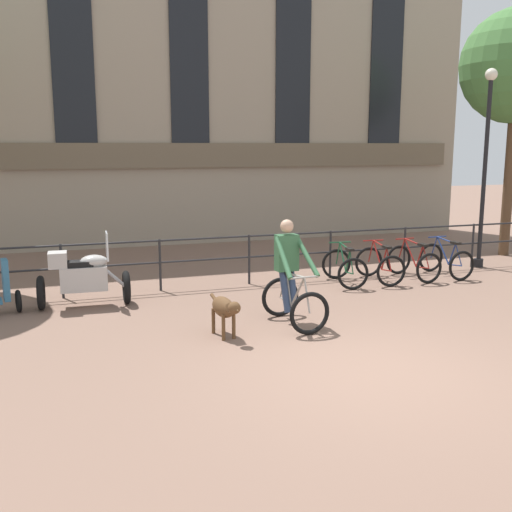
# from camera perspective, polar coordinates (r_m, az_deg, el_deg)

# --- Properties ---
(ground_plane) EXTENTS (60.00, 60.00, 0.00)m
(ground_plane) POSITION_cam_1_polar(r_m,az_deg,el_deg) (8.09, 10.92, -10.62)
(ground_plane) COLOR #7A5B4C
(canal_railing) EXTENTS (15.05, 0.05, 1.05)m
(canal_railing) POSITION_cam_1_polar(r_m,az_deg,el_deg) (12.53, -0.66, 0.48)
(canal_railing) COLOR #232326
(canal_railing) RESTS_ON ground_plane
(building_facade) EXTENTS (18.00, 0.72, 9.34)m
(building_facade) POSITION_cam_1_polar(r_m,az_deg,el_deg) (18.02, -6.57, 16.06)
(building_facade) COLOR gray
(building_facade) RESTS_ON ground_plane
(cyclist_with_bike) EXTENTS (0.75, 1.21, 1.70)m
(cyclist_with_bike) POSITION_cam_1_polar(r_m,az_deg,el_deg) (9.78, 3.33, -2.07)
(cyclist_with_bike) COLOR black
(cyclist_with_bike) RESTS_ON ground_plane
(dog) EXTENTS (0.35, 1.01, 0.64)m
(dog) POSITION_cam_1_polar(r_m,az_deg,el_deg) (9.12, -2.99, -5.01)
(dog) COLOR brown
(dog) RESTS_ON ground_plane
(parked_motorcycle) EXTENTS (1.63, 0.68, 1.35)m
(parked_motorcycle) POSITION_cam_1_polar(r_m,az_deg,el_deg) (11.21, -16.16, -1.89)
(parked_motorcycle) COLOR black
(parked_motorcycle) RESTS_ON ground_plane
(parked_bicycle_near_lamp) EXTENTS (0.80, 1.19, 0.86)m
(parked_bicycle_near_lamp) POSITION_cam_1_polar(r_m,az_deg,el_deg) (12.71, 8.43, -1.09)
(parked_bicycle_near_lamp) COLOR black
(parked_bicycle_near_lamp) RESTS_ON ground_plane
(parked_bicycle_mid_left) EXTENTS (0.72, 1.15, 0.86)m
(parked_bicycle_mid_left) POSITION_cam_1_polar(r_m,az_deg,el_deg) (13.11, 11.70, -0.85)
(parked_bicycle_mid_left) COLOR black
(parked_bicycle_mid_left) RESTS_ON ground_plane
(parked_bicycle_mid_right) EXTENTS (0.75, 1.16, 0.86)m
(parked_bicycle_mid_right) POSITION_cam_1_polar(r_m,az_deg,el_deg) (13.54, 14.77, -0.61)
(parked_bicycle_mid_right) COLOR black
(parked_bicycle_mid_right) RESTS_ON ground_plane
(parked_bicycle_far_end) EXTENTS (0.72, 1.14, 0.86)m
(parked_bicycle_far_end) POSITION_cam_1_polar(r_m,az_deg,el_deg) (14.01, 17.64, -0.39)
(parked_bicycle_far_end) COLOR black
(parked_bicycle_far_end) RESTS_ON ground_plane
(street_lamp) EXTENTS (0.28, 0.28, 4.61)m
(street_lamp) POSITION_cam_1_polar(r_m,az_deg,el_deg) (15.13, 21.02, 8.66)
(street_lamp) COLOR black
(street_lamp) RESTS_ON ground_plane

